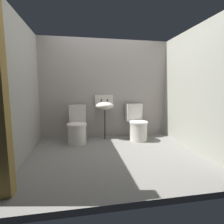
# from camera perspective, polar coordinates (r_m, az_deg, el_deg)

# --- Properties ---
(ground_plane) EXTENTS (3.33, 2.65, 0.08)m
(ground_plane) POSITION_cam_1_polar(r_m,az_deg,el_deg) (3.13, 0.93, -14.24)
(ground_plane) COLOR slate
(wall_back) EXTENTS (3.33, 0.10, 2.24)m
(wall_back) POSITION_cam_1_polar(r_m,az_deg,el_deg) (4.06, -2.22, 7.56)
(wall_back) COLOR #9C928D
(wall_back) RESTS_ON ground
(wall_left) EXTENTS (0.10, 2.45, 2.24)m
(wall_left) POSITION_cam_1_polar(r_m,az_deg,el_deg) (3.10, -28.29, 6.60)
(wall_left) COLOR gray
(wall_left) RESTS_ON ground
(wall_right) EXTENTS (0.10, 2.45, 2.24)m
(wall_right) POSITION_cam_1_polar(r_m,az_deg,el_deg) (3.61, 25.20, 6.82)
(wall_right) COLOR #97988C
(wall_right) RESTS_ON ground
(toilet_left) EXTENTS (0.43, 0.61, 0.78)m
(toilet_left) POSITION_cam_1_polar(r_m,az_deg,el_deg) (3.71, -11.44, -5.02)
(toilet_left) COLOR silver
(toilet_left) RESTS_ON ground
(toilet_right) EXTENTS (0.43, 0.62, 0.78)m
(toilet_right) POSITION_cam_1_polar(r_m,az_deg,el_deg) (3.91, 8.28, -4.32)
(toilet_right) COLOR silver
(toilet_right) RESTS_ON ground
(sink) EXTENTS (0.42, 0.35, 0.99)m
(sink) POSITION_cam_1_polar(r_m,az_deg,el_deg) (3.86, -2.46, 2.12)
(sink) COLOR #36303C
(sink) RESTS_ON ground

